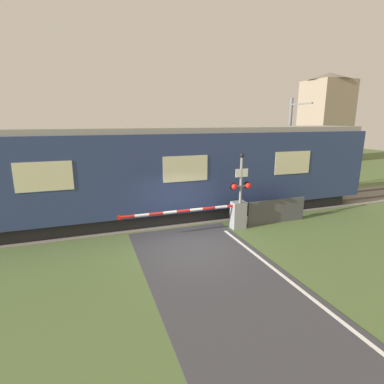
{
  "coord_description": "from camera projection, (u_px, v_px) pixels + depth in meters",
  "views": [
    {
      "loc": [
        -3.49,
        -9.79,
        4.6
      ],
      "look_at": [
        0.63,
        1.78,
        1.64
      ],
      "focal_mm": 28.0,
      "sensor_mm": 36.0,
      "label": 1
    }
  ],
  "objects": [
    {
      "name": "ground_plane",
      "position": [
        192.0,
        246.0,
        11.18
      ],
      "size": [
        80.0,
        80.0,
        0.0
      ],
      "primitive_type": "plane",
      "color": "#4C6033"
    },
    {
      "name": "track_bed",
      "position": [
        166.0,
        216.0,
        14.61
      ],
      "size": [
        36.0,
        3.2,
        0.13
      ],
      "color": "slate",
      "rests_on": "ground_plane"
    },
    {
      "name": "train",
      "position": [
        176.0,
        172.0,
        14.26
      ],
      "size": [
        19.96,
        3.07,
        4.28
      ],
      "color": "black",
      "rests_on": "ground_plane"
    },
    {
      "name": "crossing_barrier",
      "position": [
        230.0,
        214.0,
        12.79
      ],
      "size": [
        5.42,
        0.44,
        1.19
      ],
      "color": "gray",
      "rests_on": "ground_plane"
    },
    {
      "name": "signal_post",
      "position": [
        241.0,
        187.0,
        12.48
      ],
      "size": [
        0.95,
        0.26,
        3.29
      ],
      "color": "gray",
      "rests_on": "ground_plane"
    },
    {
      "name": "catenary_pole",
      "position": [
        289.0,
        145.0,
        18.55
      ],
      "size": [
        0.2,
        1.9,
        5.91
      ],
      "color": "slate",
      "rests_on": "ground_plane"
    },
    {
      "name": "distant_building",
      "position": [
        325.0,
        117.0,
        33.91
      ],
      "size": [
        4.78,
        4.78,
        9.67
      ],
      "color": "gray",
      "rests_on": "ground_plane"
    },
    {
      "name": "roadside_fence",
      "position": [
        277.0,
        211.0,
        13.65
      ],
      "size": [
        2.95,
        0.06,
        1.1
      ],
      "color": "#4C4C51",
      "rests_on": "ground_plane"
    }
  ]
}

